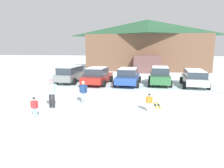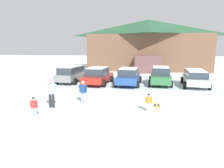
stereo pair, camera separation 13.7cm
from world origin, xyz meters
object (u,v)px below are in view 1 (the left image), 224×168
parked_blue_hatchback (128,76)px  skier_child_in_orange_jacket (149,102)px  parked_red_sedan (97,76)px  ski_lodge (146,44)px  parked_silver_wagon (194,77)px  parked_green_coupe (160,76)px  skier_child_in_red_jacket (35,107)px  parked_grey_wagon (71,74)px  pair_of_skis (157,105)px  skier_teen_in_navy_coat (83,91)px  skier_adult_in_blue_parka (52,92)px

parked_blue_hatchback → skier_child_in_orange_jacket: size_ratio=4.59×
parked_red_sedan → parked_blue_hatchback: parked_red_sedan is taller
ski_lodge → parked_silver_wagon: bearing=-75.5°
parked_green_coupe → skier_child_in_red_jacket: bearing=-124.4°
parked_grey_wagon → skier_child_in_orange_jacket: (7.40, -8.41, -0.33)m
parked_grey_wagon → parked_green_coupe: bearing=-0.5°
parked_green_coupe → skier_child_in_red_jacket: 12.33m
parked_grey_wagon → parked_green_coupe: size_ratio=1.01×
parked_red_sedan → skier_child_in_orange_jacket: parked_red_sedan is taller
parked_grey_wagon → skier_child_in_orange_jacket: 11.20m
ski_lodge → parked_blue_hatchback: 15.76m
pair_of_skis → parked_silver_wagon: bearing=60.5°
parked_green_coupe → skier_teen_in_navy_coat: size_ratio=3.14×
ski_lodge → parked_green_coupe: 15.10m
pair_of_skis → skier_child_in_red_jacket: bearing=-153.7°
skier_child_in_red_jacket → skier_child_in_orange_jacket: (5.64, 1.83, -0.03)m
parked_green_coupe → skier_adult_in_blue_parka: bearing=-129.3°
parked_red_sedan → parked_silver_wagon: size_ratio=1.04×
parked_grey_wagon → parked_blue_hatchback: 5.81m
parked_blue_hatchback → skier_adult_in_blue_parka: (-3.93, -7.83, 0.13)m
parked_silver_wagon → skier_adult_in_blue_parka: (-9.88, -7.98, 0.12)m
parked_green_coupe → skier_adult_in_blue_parka: (-6.87, -8.39, 0.08)m
skier_child_in_orange_jacket → parked_green_coupe: bearing=81.0°
ski_lodge → parked_blue_hatchback: size_ratio=4.08×
ski_lodge → skier_child_in_red_jacket: ski_lodge is taller
parked_grey_wagon → parked_red_sedan: bearing=-12.7°
ski_lodge → skier_teen_in_navy_coat: (-4.40, -22.01, -3.20)m
parked_red_sedan → parked_green_coupe: 5.88m
skier_child_in_red_jacket → parked_silver_wagon: bearing=44.4°
skier_child_in_red_jacket → skier_teen_in_navy_coat: skier_teen_in_navy_coat is taller
skier_teen_in_navy_coat → pair_of_skis: bearing=2.0°
skier_adult_in_blue_parka → skier_teen_in_navy_coat: skier_adult_in_blue_parka is taller
skier_child_in_red_jacket → skier_adult_in_blue_parka: bearing=87.2°
pair_of_skis → parked_red_sedan: bearing=127.8°
parked_blue_hatchback → skier_child_in_red_jacket: 10.42m
parked_green_coupe → parked_silver_wagon: (3.01, -0.41, -0.04)m
ski_lodge → parked_silver_wagon: size_ratio=4.10×
parked_blue_hatchback → parked_silver_wagon: 5.95m
ski_lodge → skier_child_in_orange_jacket: 23.34m
parked_green_coupe → skier_child_in_red_jacket: size_ratio=4.22×
parked_silver_wagon → pair_of_skis: 7.75m
parked_grey_wagon → parked_red_sedan: parked_grey_wagon is taller
skier_adult_in_blue_parka → skier_teen_in_navy_coat: size_ratio=1.19×
parked_grey_wagon → skier_child_in_red_jacket: (1.75, -10.24, -0.30)m
parked_grey_wagon → parked_green_coupe: (8.71, -0.07, -0.03)m
parked_red_sedan → skier_teen_in_navy_coat: (0.55, -6.70, -0.02)m
parked_red_sedan → skier_child_in_red_jacket: parked_red_sedan is taller
parked_blue_hatchback → pair_of_skis: 6.94m
parked_green_coupe → skier_child_in_orange_jacket: size_ratio=4.47×
ski_lodge → parked_silver_wagon: 15.96m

